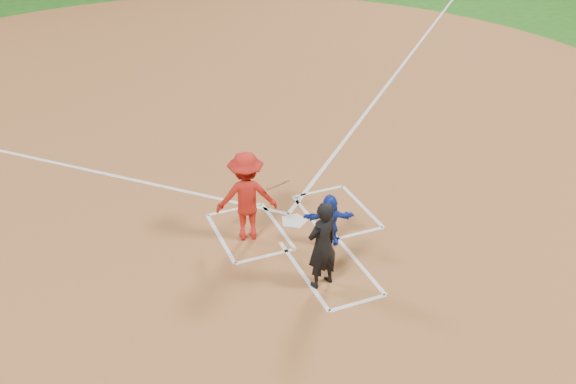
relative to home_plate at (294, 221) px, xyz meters
name	(u,v)px	position (x,y,z in m)	size (l,w,h in m)	color
ground	(294,222)	(0.00, 0.00, -0.02)	(120.00, 120.00, 0.00)	#1D5816
home_plate_dirt	(210,114)	(0.00, 6.00, -0.01)	(28.00, 28.00, 0.01)	#935930
home_plate	(294,221)	(0.00, 0.00, 0.00)	(0.60, 0.60, 0.02)	silver
catcher	(329,220)	(0.31, -0.99, 0.53)	(1.00, 0.32, 1.08)	#1530AE
umpire	(322,245)	(-0.36, -2.08, 0.84)	(0.62, 0.41, 1.69)	black
chalk_markings	(218,124)	(0.00, 5.29, -0.01)	(28.35, 17.32, 0.01)	white
batter_at_plate	(247,197)	(-1.06, -0.15, 0.91)	(1.60, 0.96, 1.84)	red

